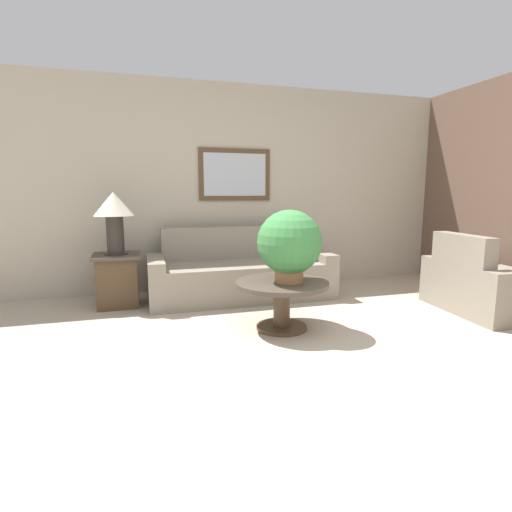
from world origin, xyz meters
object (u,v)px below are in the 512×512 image
(couch_main, at_px, (240,274))
(side_table, at_px, (118,280))
(armchair, at_px, (487,286))
(coffee_table, at_px, (282,294))
(potted_plant_on_table, at_px, (289,244))
(table_lamp, at_px, (114,212))

(couch_main, relative_size, side_table, 3.70)
(armchair, relative_size, coffee_table, 1.39)
(armchair, relative_size, potted_plant_on_table, 1.81)
(potted_plant_on_table, bearing_deg, couch_main, 96.37)
(armchair, relative_size, table_lamp, 1.76)
(armchair, height_order, side_table, armchair)
(armchair, distance_m, table_lamp, 4.03)
(coffee_table, relative_size, table_lamp, 1.27)
(coffee_table, height_order, potted_plant_on_table, potted_plant_on_table)
(couch_main, distance_m, potted_plant_on_table, 1.37)
(armchair, bearing_deg, side_table, 74.82)
(couch_main, relative_size, table_lamp, 3.20)
(armchair, distance_m, potted_plant_on_table, 2.27)
(side_table, distance_m, potted_plant_on_table, 2.04)
(couch_main, relative_size, coffee_table, 2.53)
(side_table, bearing_deg, armchair, -19.46)
(table_lamp, bearing_deg, armchair, -19.46)
(table_lamp, relative_size, potted_plant_on_table, 1.03)
(couch_main, bearing_deg, armchair, -29.25)
(armchair, xyz_separation_m, coffee_table, (-2.26, 0.10, 0.05))
(coffee_table, xyz_separation_m, table_lamp, (-1.47, 1.22, 0.72))
(couch_main, distance_m, side_table, 1.39)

